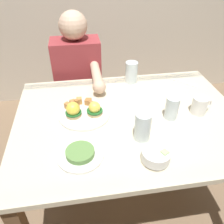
{
  "coord_description": "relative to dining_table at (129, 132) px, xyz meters",
  "views": [
    {
      "loc": [
        -0.24,
        -0.94,
        1.49
      ],
      "look_at": [
        -0.09,
        0.0,
        0.78
      ],
      "focal_mm": 37.02,
      "sensor_mm": 36.0,
      "label": 1
    }
  ],
  "objects": [
    {
      "name": "ground_plane",
      "position": [
        0.0,
        0.0,
        -0.63
      ],
      "size": [
        6.0,
        6.0,
        0.0
      ],
      "primitive_type": "plane",
      "color": "#7F664C"
    },
    {
      "name": "dining_table",
      "position": [
        0.0,
        0.0,
        0.0
      ],
      "size": [
        1.2,
        0.9,
        0.74
      ],
      "color": "beige",
      "rests_on": "ground_plane"
    },
    {
      "name": "eggs_benedict_plate",
      "position": [
        -0.24,
        0.05,
        0.13
      ],
      "size": [
        0.27,
        0.27,
        0.09
      ],
      "color": "white",
      "rests_on": "dining_table"
    },
    {
      "name": "fruit_bowl",
      "position": [
        0.04,
        -0.32,
        0.14
      ],
      "size": [
        0.12,
        0.12,
        0.06
      ],
      "color": "white",
      "rests_on": "dining_table"
    },
    {
      "name": "coffee_mug",
      "position": [
        0.37,
        -0.02,
        0.16
      ],
      "size": [
        0.11,
        0.08,
        0.09
      ],
      "color": "white",
      "rests_on": "dining_table"
    },
    {
      "name": "fork",
      "position": [
        0.44,
        0.28,
        0.11
      ],
      "size": [
        0.12,
        0.12,
        0.0
      ],
      "color": "silver",
      "rests_on": "dining_table"
    },
    {
      "name": "water_glass_near",
      "position": [
        0.21,
        -0.04,
        0.16
      ],
      "size": [
        0.07,
        0.07,
        0.12
      ],
      "color": "silver",
      "rests_on": "dining_table"
    },
    {
      "name": "water_glass_far",
      "position": [
        0.09,
        0.37,
        0.16
      ],
      "size": [
        0.08,
        0.08,
        0.14
      ],
      "color": "silver",
      "rests_on": "dining_table"
    },
    {
      "name": "water_glass_extra",
      "position": [
        0.02,
        -0.17,
        0.17
      ],
      "size": [
        0.07,
        0.07,
        0.14
      ],
      "color": "silver",
      "rests_on": "dining_table"
    },
    {
      "name": "side_plate",
      "position": [
        -0.27,
        -0.24,
        0.12
      ],
      "size": [
        0.2,
        0.2,
        0.04
      ],
      "color": "white",
      "rests_on": "dining_table"
    },
    {
      "name": "diner_person",
      "position": [
        -0.25,
        0.6,
        0.02
      ],
      "size": [
        0.34,
        0.54,
        1.14
      ],
      "color": "#33333D",
      "rests_on": "ground_plane"
    }
  ]
}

